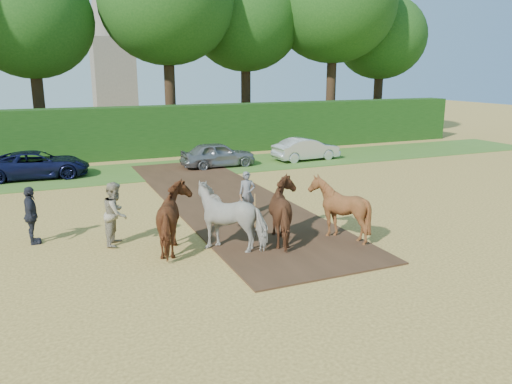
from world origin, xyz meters
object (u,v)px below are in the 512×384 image
at_px(spectator_near, 116,214).
at_px(plough_team, 260,213).
at_px(spectator_far, 31,216).
at_px(parked_cars, 42,165).

distance_m(spectator_near, plough_team, 4.29).
bearing_deg(spectator_far, parked_cars, -4.67).
bearing_deg(spectator_far, plough_team, -115.76).
bearing_deg(spectator_near, parked_cars, 33.56).
distance_m(plough_team, parked_cars, 13.76).
height_order(plough_team, parked_cars, plough_team).
bearing_deg(parked_cars, spectator_near, -79.81).
xyz_separation_m(spectator_near, parked_cars, (-1.93, 10.76, -0.26)).
height_order(spectator_far, plough_team, plough_team).
bearing_deg(parked_cars, spectator_far, -92.24).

